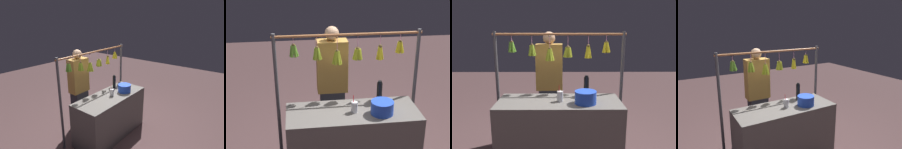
{
  "view_description": "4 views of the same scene",
  "coord_description": "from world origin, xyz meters",
  "views": [
    {
      "loc": [
        2.6,
        2.1,
        2.35
      ],
      "look_at": [
        -0.05,
        0.0,
        1.25
      ],
      "focal_mm": 30.49,
      "sensor_mm": 36.0,
      "label": 1
    },
    {
      "loc": [
        0.61,
        3.3,
        2.65
      ],
      "look_at": [
        0.17,
        0.0,
        1.31
      ],
      "focal_mm": 52.78,
      "sensor_mm": 36.0,
      "label": 2
    },
    {
      "loc": [
        -0.04,
        2.65,
        1.74
      ],
      "look_at": [
        -0.06,
        0.0,
        1.18
      ],
      "focal_mm": 35.95,
      "sensor_mm": 36.0,
      "label": 3
    },
    {
      "loc": [
        1.41,
        2.61,
        2.08
      ],
      "look_at": [
        -0.09,
        0.0,
        1.34
      ],
      "focal_mm": 33.57,
      "sensor_mm": 36.0,
      "label": 4
    }
  ],
  "objects": [
    {
      "name": "water_bottle",
      "position": [
        -0.35,
        -0.18,
        0.98
      ],
      "size": [
        0.07,
        0.07,
        0.28
      ],
      "color": "black",
      "rests_on": "market_counter"
    },
    {
      "name": "market_counter",
      "position": [
        0.0,
        0.0,
        0.42
      ],
      "size": [
        1.53,
        0.62,
        0.84
      ],
      "primitive_type": "cube",
      "color": "#66605B",
      "rests_on": "ground"
    },
    {
      "name": "ground_plane",
      "position": [
        0.0,
        0.0,
        0.0
      ],
      "size": [
        12.0,
        12.0,
        0.0
      ],
      "primitive_type": "plane",
      "color": "#513839"
    },
    {
      "name": "display_rack",
      "position": [
        0.01,
        -0.39,
        1.2
      ],
      "size": [
        1.79,
        0.12,
        1.69
      ],
      "color": "#4C4C51",
      "rests_on": "ground"
    },
    {
      "name": "drink_cup",
      "position": [
        -0.01,
        0.02,
        0.91
      ],
      "size": [
        0.08,
        0.08,
        0.2
      ],
      "color": "silver",
      "rests_on": "market_counter"
    },
    {
      "name": "vendor_person",
      "position": [
        0.16,
        -0.71,
        0.83
      ],
      "size": [
        0.4,
        0.22,
        1.67
      ],
      "color": "#2D2D38",
      "rests_on": "ground"
    },
    {
      "name": "blue_bucket",
      "position": [
        -0.32,
        0.1,
        0.92
      ],
      "size": [
        0.26,
        0.26,
        0.15
      ],
      "primitive_type": "cylinder",
      "color": "blue",
      "rests_on": "market_counter"
    }
  ]
}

